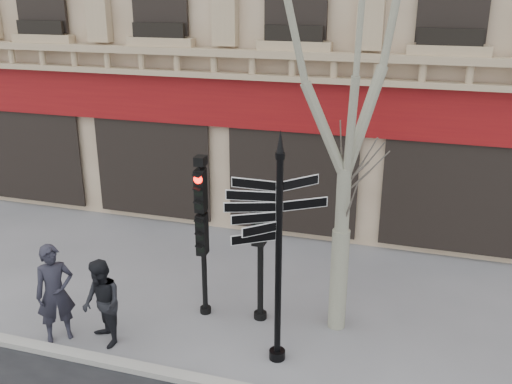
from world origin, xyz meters
TOP-DOWN VIEW (x-y plane):
  - ground at (0.00, 0.00)m, footprint 80.00×80.00m
  - kerb at (0.00, -1.40)m, footprint 80.00×0.25m
  - fingerpost at (1.02, -0.32)m, footprint 2.36×2.36m
  - traffic_signal_main at (-0.80, 0.74)m, footprint 0.39×0.29m
  - traffic_signal_secondary at (0.35, 0.87)m, footprint 0.46×0.33m
  - plane_tree at (1.88, 1.04)m, footprint 3.02×3.02m
  - pedestrian_a at (-3.13, -0.92)m, footprint 0.84×0.83m
  - pedestrian_b at (-2.21, -0.83)m, footprint 1.05×1.02m

SIDE VIEW (x-z plane):
  - ground at x=0.00m, z-range 0.00..0.00m
  - kerb at x=0.00m, z-range 0.00..0.12m
  - pedestrian_b at x=-2.21m, z-range 0.00..1.71m
  - pedestrian_a at x=-3.13m, z-range 0.00..1.95m
  - traffic_signal_secondary at x=0.35m, z-range 0.54..3.28m
  - traffic_signal_main at x=-0.80m, z-range 0.44..3.82m
  - fingerpost at x=1.02m, z-range 0.73..5.00m
  - plane_tree at x=1.88m, z-range 1.62..9.65m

